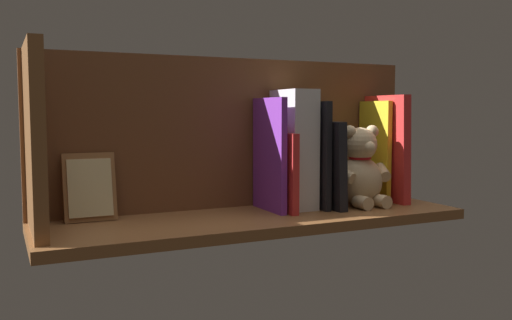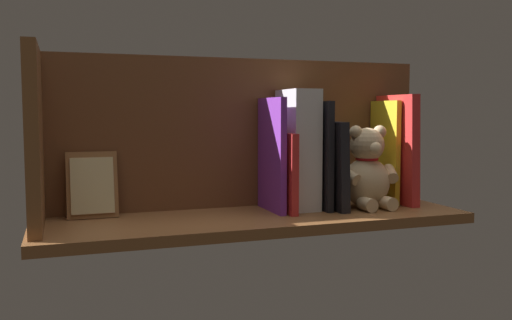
# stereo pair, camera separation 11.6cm
# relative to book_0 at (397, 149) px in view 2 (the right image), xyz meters

# --- Properties ---
(ground_plane) EXTENTS (0.91, 0.28, 0.02)m
(ground_plane) POSITION_rel_book_0_xyz_m (0.37, 0.03, -0.14)
(ground_plane) COLOR brown
(shelf_back_panel) EXTENTS (0.91, 0.02, 0.34)m
(shelf_back_panel) POSITION_rel_book_0_xyz_m (0.37, -0.09, 0.04)
(shelf_back_panel) COLOR brown
(shelf_back_panel) RESTS_ON ground_plane
(shelf_side_divider) EXTENTS (0.02, 0.22, 0.34)m
(shelf_side_divider) POSITION_rel_book_0_xyz_m (0.80, 0.03, 0.04)
(shelf_side_divider) COLOR brown
(shelf_side_divider) RESTS_ON ground_plane
(book_0) EXTENTS (0.03, 0.15, 0.26)m
(book_0) POSITION_rel_book_0_xyz_m (0.00, 0.00, 0.00)
(book_0) COLOR red
(book_0) RESTS_ON ground_plane
(book_1) EXTENTS (0.01, 0.11, 0.25)m
(book_1) POSITION_rel_book_0_xyz_m (0.02, -0.02, -0.01)
(book_1) COLOR yellow
(book_1) RESTS_ON ground_plane
(teddy_bear) EXTENTS (0.15, 0.12, 0.19)m
(teddy_bear) POSITION_rel_book_0_xyz_m (0.10, 0.03, -0.05)
(teddy_bear) COLOR #D1B284
(teddy_bear) RESTS_ON ground_plane
(book_2) EXTENTS (0.03, 0.16, 0.20)m
(book_2) POSITION_rel_book_0_xyz_m (0.19, 0.01, -0.03)
(book_2) COLOR black
(book_2) RESTS_ON ground_plane
(book_3) EXTENTS (0.01, 0.14, 0.24)m
(book_3) POSITION_rel_book_0_xyz_m (0.21, -0.00, -0.01)
(book_3) COLOR black
(book_3) RESTS_ON ground_plane
(dictionary_thick_white) EXTENTS (0.06, 0.12, 0.27)m
(dictionary_thick_white) POSITION_rel_book_0_xyz_m (0.25, -0.01, 0.00)
(dictionary_thick_white) COLOR silver
(dictionary_thick_white) RESTS_ON ground_plane
(book_4) EXTENTS (0.02, 0.16, 0.17)m
(book_4) POSITION_rel_book_0_xyz_m (0.30, 0.00, -0.04)
(book_4) COLOR red
(book_4) RESTS_ON ground_plane
(book_5) EXTENTS (0.01, 0.14, 0.25)m
(book_5) POSITION_rel_book_0_xyz_m (0.32, -0.00, -0.00)
(book_5) COLOR purple
(book_5) RESTS_ON ground_plane
(picture_frame_leaning) EXTENTS (0.10, 0.04, 0.14)m
(picture_frame_leaning) POSITION_rel_book_0_xyz_m (0.70, -0.05, -0.06)
(picture_frame_leaning) COLOR brown
(picture_frame_leaning) RESTS_ON ground_plane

